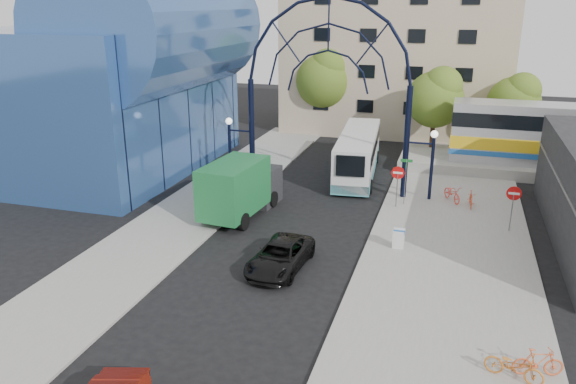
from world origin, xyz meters
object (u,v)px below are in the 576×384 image
(do_not_enter_sign, at_px, (513,198))
(stop_sign, at_px, (398,176))
(street_name_sign, at_px, (406,172))
(black_suv, at_px, (280,256))
(bike_far_c, at_px, (514,366))
(green_truck, at_px, (241,187))
(bike_near_a, at_px, (452,193))
(gateway_arch, at_px, (328,56))
(tree_north_a, at_px, (437,96))
(tree_north_c, at_px, (516,100))
(bike_far_b, at_px, (538,362))
(tree_north_b, at_px, (325,77))
(sandwich_board, at_px, (399,237))
(city_bus, at_px, (358,153))
(bike_near_b, at_px, (471,199))

(do_not_enter_sign, bearing_deg, stop_sign, 162.12)
(street_name_sign, xyz_separation_m, black_suv, (-4.56, -10.20, -1.49))
(stop_sign, relative_size, bike_far_c, 1.34)
(green_truck, distance_m, black_suv, 7.44)
(green_truck, distance_m, bike_near_a, 12.87)
(gateway_arch, height_order, do_not_enter_sign, gateway_arch)
(do_not_enter_sign, distance_m, tree_north_a, 16.86)
(tree_north_c, distance_m, bike_far_b, 30.89)
(tree_north_b, bearing_deg, bike_far_b, -65.44)
(gateway_arch, height_order, tree_north_a, gateway_arch)
(stop_sign, relative_size, black_suv, 0.54)
(sandwich_board, distance_m, tree_north_b, 26.15)
(street_name_sign, distance_m, green_truck, 9.76)
(bike_far_b, bearing_deg, tree_north_c, -15.31)
(green_truck, bearing_deg, black_suv, -49.51)
(gateway_arch, relative_size, bike_far_b, 8.25)
(tree_north_b, relative_size, green_truck, 1.19)
(tree_north_b, xyz_separation_m, city_bus, (5.22, -11.68, -3.70))
(black_suv, relative_size, bike_far_c, 2.46)
(tree_north_c, xyz_separation_m, bike_far_b, (-1.08, -30.65, -3.66))
(black_suv, distance_m, bike_near_a, 13.71)
(street_name_sign, height_order, black_suv, street_name_sign)
(green_truck, bearing_deg, tree_north_b, 96.06)
(gateway_arch, relative_size, bike_near_b, 8.79)
(city_bus, bearing_deg, gateway_arch, -112.72)
(bike_near_a, relative_size, bike_far_c, 1.03)
(sandwich_board, relative_size, city_bus, 0.09)
(city_bus, height_order, bike_far_c, city_bus)
(do_not_enter_sign, bearing_deg, green_truck, -173.83)
(tree_north_a, height_order, black_suv, tree_north_a)
(stop_sign, distance_m, bike_far_c, 16.19)
(do_not_enter_sign, distance_m, tree_north_b, 25.09)
(sandwich_board, height_order, bike_near_a, bike_near_a)
(bike_near_a, height_order, bike_near_b, bike_near_a)
(do_not_enter_sign, distance_m, street_name_sign, 6.36)
(stop_sign, distance_m, bike_near_b, 4.64)
(tree_north_b, xyz_separation_m, bike_far_b, (14.92, -32.65, -4.65))
(do_not_enter_sign, bearing_deg, bike_far_c, -93.08)
(tree_north_a, relative_size, green_truck, 1.04)
(bike_near_a, bearing_deg, tree_north_a, 70.22)
(do_not_enter_sign, xyz_separation_m, black_suv, (-10.36, -7.60, -1.34))
(street_name_sign, bearing_deg, bike_near_a, 26.99)
(street_name_sign, height_order, tree_north_c, tree_north_c)
(sandwich_board, bearing_deg, green_truck, 165.13)
(gateway_arch, bearing_deg, do_not_enter_sign, -19.99)
(tree_north_c, distance_m, city_bus, 14.74)
(gateway_arch, distance_m, bike_near_b, 12.07)
(black_suv, bearing_deg, green_truck, 128.85)
(stop_sign, xyz_separation_m, bike_far_b, (6.25, -14.73, -1.38))
(do_not_enter_sign, relative_size, green_truck, 0.37)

